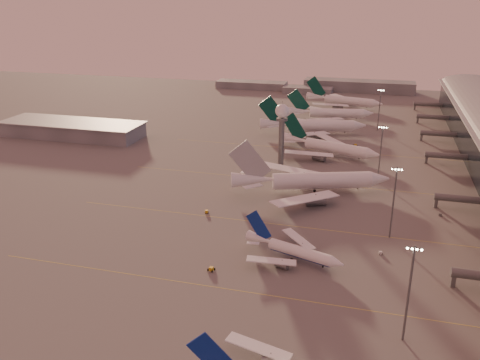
# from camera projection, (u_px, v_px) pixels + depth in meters

# --- Properties ---
(ground) EXTENTS (700.00, 700.00, 0.00)m
(ground) POSITION_uv_depth(u_px,v_px,m) (174.00, 302.00, 134.53)
(ground) COLOR #575555
(ground) RESTS_ON ground
(taxiway_markings) EXTENTS (180.00, 185.25, 0.02)m
(taxiway_markings) POSITION_uv_depth(u_px,v_px,m) (315.00, 227.00, 177.67)
(taxiway_markings) COLOR gold
(taxiway_markings) RESTS_ON ground
(hangar) EXTENTS (82.00, 27.00, 8.50)m
(hangar) POSITION_uv_depth(u_px,v_px,m) (73.00, 129.00, 289.70)
(hangar) COLOR slate
(hangar) RESTS_ON ground
(radar_tower) EXTENTS (6.40, 6.40, 31.10)m
(radar_tower) POSITION_uv_depth(u_px,v_px,m) (282.00, 123.00, 234.59)
(radar_tower) COLOR #5A5D62
(radar_tower) RESTS_ON ground
(mast_a) EXTENTS (3.60, 0.56, 25.00)m
(mast_a) POSITION_uv_depth(u_px,v_px,m) (409.00, 290.00, 115.27)
(mast_a) COLOR #5A5D62
(mast_a) RESTS_ON ground
(mast_b) EXTENTS (3.60, 0.56, 25.00)m
(mast_b) POSITION_uv_depth(u_px,v_px,m) (394.00, 199.00, 165.78)
(mast_b) COLOR #5A5D62
(mast_b) RESTS_ON ground
(mast_c) EXTENTS (3.60, 0.56, 25.00)m
(mast_c) POSITION_uv_depth(u_px,v_px,m) (380.00, 151.00, 216.78)
(mast_c) COLOR #5A5D62
(mast_c) RESTS_ON ground
(mast_d) EXTENTS (3.60, 0.56, 25.00)m
(mast_d) POSITION_uv_depth(u_px,v_px,m) (379.00, 108.00, 298.69)
(mast_d) COLOR #5A5D62
(mast_d) RESTS_ON ground
(distant_horizon) EXTENTS (165.00, 37.50, 9.00)m
(distant_horizon) POSITION_uv_depth(u_px,v_px,m) (325.00, 86.00, 426.64)
(distant_horizon) COLOR slate
(distant_horizon) RESTS_ON ground
(narrowbody_mid) EXTENTS (32.60, 25.58, 13.21)m
(narrowbody_mid) POSITION_uv_depth(u_px,v_px,m) (293.00, 252.00, 155.34)
(narrowbody_mid) COLOR white
(narrowbody_mid) RESTS_ON ground
(widebody_white) EXTENTS (63.45, 50.01, 23.20)m
(widebody_white) POSITION_uv_depth(u_px,v_px,m) (311.00, 184.00, 206.80)
(widebody_white) COLOR white
(widebody_white) RESTS_ON ground
(greentail_a) EXTENTS (51.47, 40.86, 19.47)m
(greentail_a) POSITION_uv_depth(u_px,v_px,m) (330.00, 149.00, 255.30)
(greentail_a) COLOR white
(greentail_a) RESTS_ON ground
(greentail_b) EXTENTS (61.21, 48.85, 22.63)m
(greentail_b) POSITION_uv_depth(u_px,v_px,m) (313.00, 128.00, 293.53)
(greentail_b) COLOR white
(greentail_b) RESTS_ON ground
(greentail_c) EXTENTS (55.11, 44.09, 20.22)m
(greentail_c) POSITION_uv_depth(u_px,v_px,m) (331.00, 115.00, 326.85)
(greentail_c) COLOR white
(greentail_c) RESTS_ON ground
(greentail_d) EXTENTS (55.91, 44.63, 20.66)m
(greentail_d) POSITION_uv_depth(u_px,v_px,m) (344.00, 102.00, 364.26)
(greentail_d) COLOR white
(greentail_d) RESTS_ON ground
(gsv_tug_mid) EXTENTS (4.45, 3.35, 1.13)m
(gsv_tug_mid) POSITION_uv_depth(u_px,v_px,m) (211.00, 269.00, 149.63)
(gsv_tug_mid) COLOR gold
(gsv_tug_mid) RESTS_ON ground
(gsv_truck_b) EXTENTS (5.38, 2.67, 2.08)m
(gsv_truck_b) POSITION_uv_depth(u_px,v_px,m) (382.00, 251.00, 158.89)
(gsv_truck_b) COLOR silver
(gsv_truck_b) RESTS_ON ground
(gsv_truck_c) EXTENTS (6.49, 4.20, 2.47)m
(gsv_truck_c) POSITION_uv_depth(u_px,v_px,m) (208.00, 210.00, 188.85)
(gsv_truck_c) COLOR gold
(gsv_truck_c) RESTS_ON ground
(gsv_catering_b) EXTENTS (5.08, 3.32, 3.84)m
(gsv_catering_b) POSITION_uv_depth(u_px,v_px,m) (441.00, 211.00, 186.18)
(gsv_catering_b) COLOR #515456
(gsv_catering_b) RESTS_ON ground
(gsv_tug_far) EXTENTS (3.49, 4.39, 1.09)m
(gsv_tug_far) POSITION_uv_depth(u_px,v_px,m) (321.00, 186.00, 214.02)
(gsv_tug_far) COLOR silver
(gsv_tug_far) RESTS_ON ground
(gsv_truck_d) EXTENTS (2.48, 5.11, 1.98)m
(gsv_truck_d) POSITION_uv_depth(u_px,v_px,m) (236.00, 151.00, 259.78)
(gsv_truck_d) COLOR silver
(gsv_truck_d) RESTS_ON ground
(gsv_tug_hangar) EXTENTS (4.66, 3.93, 1.15)m
(gsv_tug_hangar) POSITION_uv_depth(u_px,v_px,m) (355.00, 145.00, 271.84)
(gsv_tug_hangar) COLOR gold
(gsv_tug_hangar) RESTS_ON ground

